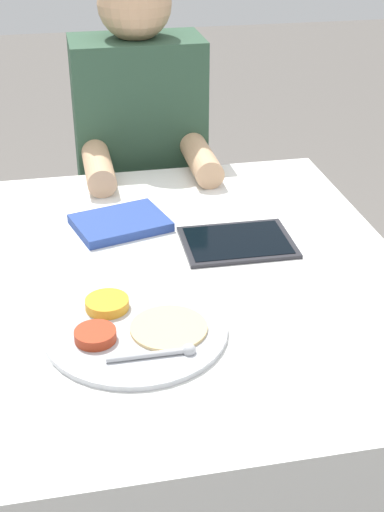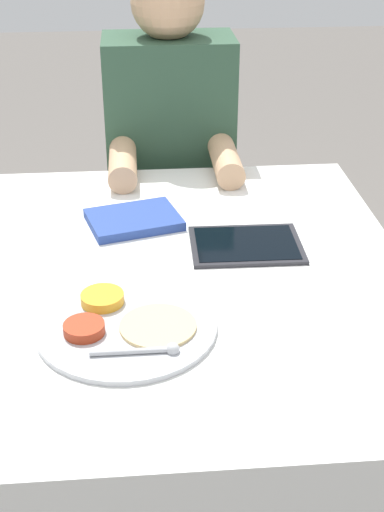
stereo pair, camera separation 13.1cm
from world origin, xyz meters
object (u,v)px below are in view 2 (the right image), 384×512
object	(u,v)px
tablet_device	(246,245)
person_diner	(171,204)
red_notebook	(134,220)
thali_tray	(125,324)

from	to	relation	value
tablet_device	person_diner	xyz separation A→B (m)	(-0.12, 0.59, -0.18)
red_notebook	person_diner	world-z (taller)	person_diner
thali_tray	person_diner	world-z (taller)	person_diner
person_diner	thali_tray	bearing A→B (deg)	-98.35
red_notebook	tablet_device	distance (m)	0.26
red_notebook	thali_tray	bearing A→B (deg)	-92.98
thali_tray	tablet_device	size ratio (longest dim) A/B	1.34
thali_tray	tablet_device	world-z (taller)	thali_tray
red_notebook	person_diner	xyz separation A→B (m)	(0.11, 0.47, -0.18)
tablet_device	person_diner	size ratio (longest dim) A/B	0.19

